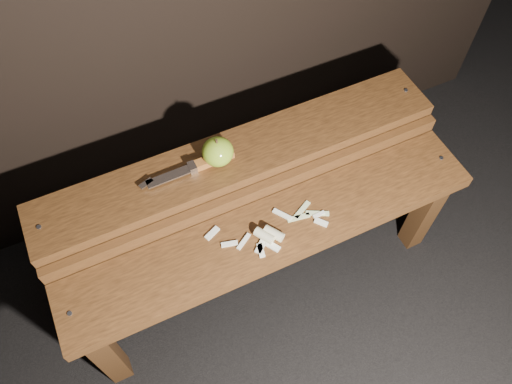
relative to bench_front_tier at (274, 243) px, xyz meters
name	(u,v)px	position (x,y,z in m)	size (l,w,h in m)	color
ground	(263,275)	(0.00, 0.06, -0.35)	(60.00, 60.00, 0.00)	black
bench_front_tier	(274,243)	(0.00, 0.00, 0.00)	(1.20, 0.20, 0.42)	#38200E
bench_rear_tier	(241,171)	(0.00, 0.23, 0.06)	(1.20, 0.21, 0.50)	#38200E
apple	(218,152)	(-0.06, 0.23, 0.19)	(0.09, 0.09, 0.09)	olive
knife	(203,164)	(-0.11, 0.23, 0.16)	(0.27, 0.03, 0.02)	#945220
apple_scraps	(271,233)	(-0.01, 0.00, 0.08)	(0.34, 0.14, 0.03)	beige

